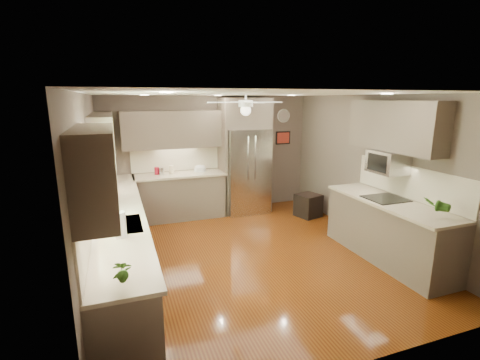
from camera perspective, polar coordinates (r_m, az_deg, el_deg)
floor at (r=5.66m, az=1.96°, el=-12.26°), size 5.00×5.00×0.00m
ceiling at (r=5.11m, az=2.18°, el=13.95°), size 5.00×5.00×0.00m
wall_back at (r=7.58m, az=-5.00°, el=4.18°), size 4.50×0.00×4.50m
wall_front at (r=3.17m, az=19.35°, el=-9.50°), size 4.50×0.00×4.50m
wall_left at (r=4.90m, az=-23.20°, el=-1.87°), size 0.00×5.00×5.00m
wall_right at (r=6.42m, az=21.07°, el=1.69°), size 0.00×5.00×5.00m
canister_a at (r=7.17m, az=-13.50°, el=1.48°), size 0.10×0.10×0.15m
canister_b at (r=7.13m, az=-12.75°, el=1.37°), size 0.13×0.13×0.16m
canister_c at (r=7.19m, az=-11.18°, el=1.71°), size 0.11×0.11×0.17m
soap_bottle at (r=4.96m, az=-20.69°, el=-4.16°), size 0.08×0.08×0.17m
potted_plant_left at (r=3.03m, az=-18.74°, el=-13.94°), size 0.16×0.11×0.29m
potted_plant_right at (r=5.11m, az=29.48°, el=-3.58°), size 0.23×0.21×0.34m
bowl at (r=7.27m, az=-6.53°, el=1.51°), size 0.28×0.28×0.06m
left_run at (r=5.26m, az=-19.11°, el=-9.29°), size 0.65×4.70×1.45m
back_run at (r=7.31m, az=-9.78°, el=-2.45°), size 1.85×0.65×1.45m
uppers at (r=5.60m, az=-7.75°, el=7.34°), size 4.50×4.70×0.95m
window at (r=4.34m, az=-23.49°, el=0.36°), size 0.05×1.12×0.92m
sink at (r=4.51m, az=-19.05°, el=-7.35°), size 0.50×0.70×0.32m
refrigerator at (r=7.48m, az=0.89°, el=3.63°), size 1.06×0.75×2.45m
right_run at (r=5.84m, az=23.15°, el=-7.41°), size 0.70×2.20×1.45m
microwave at (r=5.83m, az=23.08°, el=2.73°), size 0.43×0.55×0.34m
ceiling_fan at (r=5.39m, az=0.95°, el=12.13°), size 1.18×1.18×0.32m
recessed_lights at (r=5.47m, az=0.17°, el=13.85°), size 2.84×3.14×0.01m
wall_clock at (r=8.11m, az=7.16°, el=10.40°), size 0.30×0.03×0.30m
framed_print at (r=8.14m, az=7.07°, el=6.88°), size 0.36×0.03×0.30m
stool at (r=7.48m, az=11.12°, el=-4.10°), size 0.55×0.55×0.50m
paper_towel at (r=4.07m, az=-19.06°, el=-6.99°), size 0.13×0.13×0.32m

